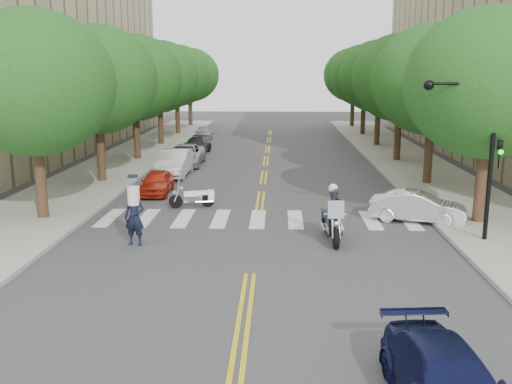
# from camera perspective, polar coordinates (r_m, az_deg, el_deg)

# --- Properties ---
(ground) EXTENTS (140.00, 140.00, 0.00)m
(ground) POSITION_cam_1_polar(r_m,az_deg,el_deg) (17.42, -0.59, -8.21)
(ground) COLOR #38383A
(ground) RESTS_ON ground
(sidewalk_left) EXTENTS (5.00, 60.00, 0.15)m
(sidewalk_left) POSITION_cam_1_polar(r_m,az_deg,el_deg) (40.13, -12.71, 3.22)
(sidewalk_left) COLOR #9E9991
(sidewalk_left) RESTS_ON ground
(sidewalk_right) EXTENTS (5.00, 60.00, 0.15)m
(sidewalk_right) POSITION_cam_1_polar(r_m,az_deg,el_deg) (39.74, 14.85, 3.03)
(sidewalk_right) COLOR #9E9991
(sidewalk_right) RESTS_ON ground
(tree_l_0) EXTENTS (6.40, 6.40, 8.45)m
(tree_l_0) POSITION_cam_1_polar(r_m,az_deg,el_deg) (24.31, -21.41, 10.11)
(tree_l_0) COLOR #382316
(tree_l_0) RESTS_ON ground
(tree_l_1) EXTENTS (6.40, 6.40, 8.45)m
(tree_l_1) POSITION_cam_1_polar(r_m,az_deg,el_deg) (31.81, -15.64, 10.76)
(tree_l_1) COLOR #382316
(tree_l_1) RESTS_ON ground
(tree_l_2) EXTENTS (6.40, 6.40, 8.45)m
(tree_l_2) POSITION_cam_1_polar(r_m,az_deg,el_deg) (39.51, -12.08, 11.10)
(tree_l_2) COLOR #382316
(tree_l_2) RESTS_ON ground
(tree_l_3) EXTENTS (6.40, 6.40, 8.45)m
(tree_l_3) POSITION_cam_1_polar(r_m,az_deg,el_deg) (47.31, -9.68, 11.31)
(tree_l_3) COLOR #382316
(tree_l_3) RESTS_ON ground
(tree_l_4) EXTENTS (6.40, 6.40, 8.45)m
(tree_l_4) POSITION_cam_1_polar(r_m,az_deg,el_deg) (55.17, -7.96, 11.45)
(tree_l_4) COLOR #382316
(tree_l_4) RESTS_ON ground
(tree_l_5) EXTENTS (6.40, 6.40, 8.45)m
(tree_l_5) POSITION_cam_1_polar(r_m,az_deg,el_deg) (63.06, -6.67, 11.54)
(tree_l_5) COLOR #382316
(tree_l_5) RESTS_ON ground
(tree_r_0) EXTENTS (6.40, 6.40, 8.45)m
(tree_r_0) POSITION_cam_1_polar(r_m,az_deg,el_deg) (23.71, 22.27, 10.02)
(tree_r_0) COLOR #382316
(tree_r_0) RESTS_ON ground
(tree_r_1) EXTENTS (6.40, 6.40, 8.45)m
(tree_r_1) POSITION_cam_1_polar(r_m,az_deg,el_deg) (31.36, 17.29, 10.65)
(tree_r_1) COLOR #382316
(tree_r_1) RESTS_ON ground
(tree_r_2) EXTENTS (6.40, 6.40, 8.45)m
(tree_r_2) POSITION_cam_1_polar(r_m,az_deg,el_deg) (39.15, 14.27, 10.99)
(tree_r_2) COLOR #382316
(tree_r_2) RESTS_ON ground
(tree_r_3) EXTENTS (6.40, 6.40, 8.45)m
(tree_r_3) POSITION_cam_1_polar(r_m,az_deg,el_deg) (47.01, 12.25, 11.21)
(tree_r_3) COLOR #382316
(tree_r_3) RESTS_ON ground
(tree_r_4) EXTENTS (6.40, 6.40, 8.45)m
(tree_r_4) POSITION_cam_1_polar(r_m,az_deg,el_deg) (54.91, 10.81, 11.35)
(tree_r_4) COLOR #382316
(tree_r_4) RESTS_ON ground
(tree_r_5) EXTENTS (6.40, 6.40, 8.45)m
(tree_r_5) POSITION_cam_1_polar(r_m,az_deg,el_deg) (62.83, 9.73, 11.45)
(tree_r_5) COLOR #382316
(tree_r_5) RESTS_ON ground
(traffic_signal_pole) EXTENTS (2.82, 0.42, 6.00)m
(traffic_signal_pole) POSITION_cam_1_polar(r_m,az_deg,el_deg) (21.11, 21.39, 4.94)
(traffic_signal_pole) COLOR black
(traffic_signal_pole) RESTS_ON ground
(motorcycle_police) EXTENTS (0.90, 2.58, 2.10)m
(motorcycle_police) POSITION_cam_1_polar(r_m,az_deg,el_deg) (20.70, 7.62, -2.32)
(motorcycle_police) COLOR black
(motorcycle_police) RESTS_ON ground
(motorcycle_parked) EXTENTS (2.02, 0.83, 1.33)m
(motorcycle_parked) POSITION_cam_1_polar(r_m,az_deg,el_deg) (25.74, -6.03, -0.51)
(motorcycle_parked) COLOR black
(motorcycle_parked) RESTS_ON ground
(officer_standing) EXTENTS (0.83, 0.63, 2.03)m
(officer_standing) POSITION_cam_1_polar(r_m,az_deg,el_deg) (20.38, -12.06, -2.48)
(officer_standing) COLOR black
(officer_standing) RESTS_ON ground
(convertible) EXTENTS (3.99, 2.39, 1.24)m
(convertible) POSITION_cam_1_polar(r_m,az_deg,el_deg) (24.03, 15.86, -1.43)
(convertible) COLOR white
(convertible) RESTS_ON ground
(sedan_blue) EXTENTS (2.05, 4.24, 1.19)m
(sedan_blue) POSITION_cam_1_polar(r_m,az_deg,el_deg) (11.22, 18.60, -17.64)
(sedan_blue) COLOR #0D1138
(sedan_blue) RESTS_ON ground
(parked_car_a) EXTENTS (1.45, 3.47, 1.17)m
(parked_car_a) POSITION_cam_1_polar(r_m,az_deg,el_deg) (28.77, -9.88, 0.96)
(parked_car_a) COLOR red
(parked_car_a) RESTS_ON ground
(parked_car_b) EXTENTS (1.69, 4.62, 1.51)m
(parked_car_b) POSITION_cam_1_polar(r_m,az_deg,el_deg) (33.58, -8.12, 2.89)
(parked_car_b) COLOR silver
(parked_car_b) RESTS_ON ground
(parked_car_c) EXTENTS (2.29, 4.90, 1.36)m
(parked_car_c) POSITION_cam_1_polar(r_m,az_deg,el_deg) (37.11, -7.13, 3.67)
(parked_car_c) COLOR #989B9F
(parked_car_c) RESTS_ON ground
(parked_car_d) EXTENTS (1.99, 4.24, 1.20)m
(parked_car_d) POSITION_cam_1_polar(r_m,az_deg,el_deg) (42.33, -5.97, 4.62)
(parked_car_d) COLOR black
(parked_car_d) RESTS_ON ground
(parked_car_e) EXTENTS (1.54, 3.65, 1.23)m
(parked_car_e) POSITION_cam_1_polar(r_m,az_deg,el_deg) (51.05, -5.27, 5.92)
(parked_car_e) COLOR #97979C
(parked_car_e) RESTS_ON ground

